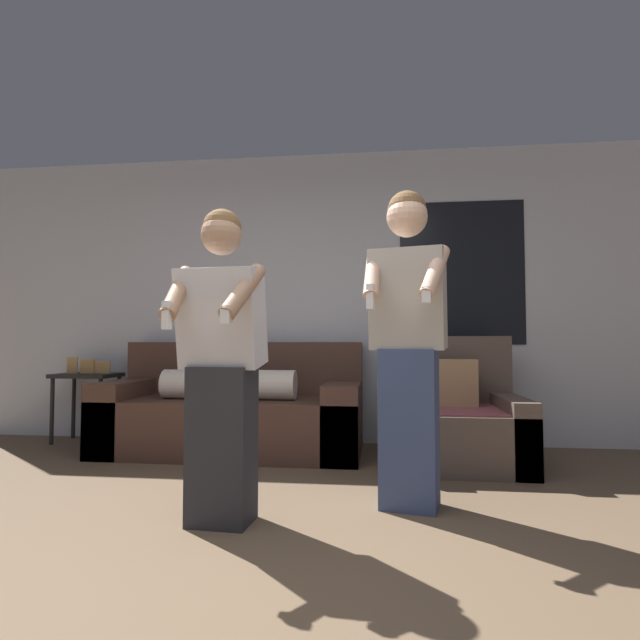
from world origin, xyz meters
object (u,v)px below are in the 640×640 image
at_px(side_table, 87,384).
at_px(person_right, 408,342).
at_px(couch, 234,412).
at_px(armchair, 454,422).
at_px(person_left, 221,363).

distance_m(side_table, person_right, 3.28).
bearing_deg(couch, armchair, -6.06).
xyz_separation_m(person_left, person_right, (0.96, 0.36, 0.11)).
bearing_deg(person_right, person_left, -159.34).
relative_size(couch, person_left, 1.34).
bearing_deg(armchair, couch, 173.94).
xyz_separation_m(couch, armchair, (1.79, -0.19, -0.01)).
distance_m(armchair, side_table, 3.31).
distance_m(armchair, person_right, 1.33).
bearing_deg(side_table, person_right, -28.21).
height_order(side_table, person_left, person_left).
distance_m(couch, person_left, 1.79).
height_order(armchair, person_left, person_left).
relative_size(armchair, person_left, 0.62).
relative_size(armchair, person_right, 0.56).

